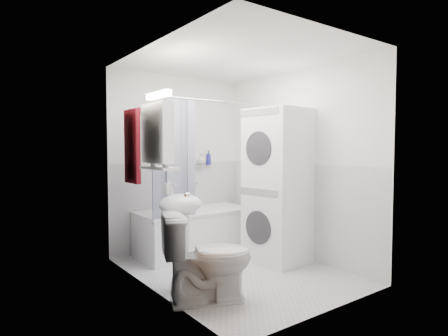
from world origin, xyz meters
TOP-DOWN VIEW (x-y plane):
  - floor at (0.00, 0.00)m, footprint 2.60×2.60m
  - room_walls at (0.00, 0.00)m, footprint 2.60×2.60m
  - wainscot at (0.00, 0.29)m, footprint 1.98×2.58m
  - door at (-0.95, -0.55)m, footprint 0.05×2.00m
  - bathtub at (0.03, 0.92)m, footprint 1.52×0.72m
  - tub_spout at (0.23, 1.25)m, footprint 0.04×0.12m
  - curtain_rod at (0.03, 0.62)m, footprint 1.70×0.02m
  - shower_curtain at (-0.45, 0.62)m, footprint 0.55×0.02m
  - sink at (-0.75, -0.10)m, footprint 0.44×0.37m
  - medicine_cabinet at (-0.90, 0.10)m, footprint 0.13×0.50m
  - shelf at (-0.89, 0.10)m, footprint 0.18×0.54m
  - shower_caddy at (0.28, 1.24)m, footprint 0.22×0.06m
  - towel at (-0.94, 0.66)m, footprint 0.07×0.35m
  - washer_dryer at (0.68, -0.00)m, footprint 0.73×0.72m
  - toilet at (-0.72, -0.52)m, footprint 0.93×0.73m
  - soap_pump at (-0.71, 0.25)m, footprint 0.08×0.17m
  - shelf_bottle at (-0.89, -0.05)m, footprint 0.07×0.18m
  - shelf_cup at (-0.89, 0.22)m, footprint 0.10×0.09m
  - shampoo_a at (0.35, 1.24)m, footprint 0.13×0.17m
  - shampoo_b at (0.47, 1.24)m, footprint 0.08×0.21m

SIDE VIEW (x-z plane):
  - floor at x=0.00m, z-range 0.00..0.00m
  - bathtub at x=0.03m, z-range 0.03..0.61m
  - toilet at x=-0.72m, z-range 0.00..0.80m
  - wainscot at x=0.00m, z-range -0.69..1.89m
  - sink at x=-0.75m, z-range 0.18..1.22m
  - tub_spout at x=0.23m, z-range 0.88..0.92m
  - washer_dryer at x=0.68m, z-range 0.00..1.88m
  - soap_pump at x=-0.71m, z-range 0.91..0.99m
  - door at x=-0.95m, z-range 0.00..2.00m
  - shower_caddy at x=0.28m, z-range 1.14..1.16m
  - shelf at x=-0.89m, z-range 1.19..1.21m
  - shampoo_b at x=0.47m, z-range 1.16..1.24m
  - shampoo_a at x=0.35m, z-range 1.16..1.29m
  - shelf_bottle at x=-0.89m, z-range 1.21..1.28m
  - shower_curtain at x=-0.45m, z-range 0.52..1.98m
  - shelf_cup at x=-0.89m, z-range 1.21..1.31m
  - towel at x=-0.94m, z-range 1.02..1.86m
  - room_walls at x=0.00m, z-range 0.19..2.79m
  - medicine_cabinet at x=-0.90m, z-range 1.21..1.92m
  - curtain_rod at x=0.03m, z-range 1.99..2.01m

